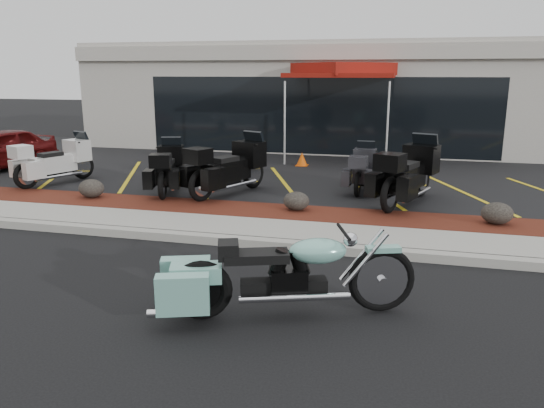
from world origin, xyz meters
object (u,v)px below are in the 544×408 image
(popup_canopy, at_px, (343,72))
(hero_cruiser, at_px, (382,270))
(touring_white, at_px, (82,155))
(traffic_cone, at_px, (302,159))

(popup_canopy, bearing_deg, hero_cruiser, -69.28)
(touring_white, bearing_deg, popup_canopy, -28.95)
(traffic_cone, bearing_deg, popup_canopy, 59.58)
(hero_cruiser, xyz_separation_m, traffic_cone, (-2.86, 9.56, -0.20))
(hero_cruiser, height_order, touring_white, touring_white)
(hero_cruiser, bearing_deg, touring_white, 124.17)
(traffic_cone, bearing_deg, touring_white, -146.85)
(traffic_cone, xyz_separation_m, popup_canopy, (0.97, 1.66, 2.60))
(touring_white, distance_m, popup_canopy, 8.42)
(hero_cruiser, height_order, traffic_cone, hero_cruiser)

